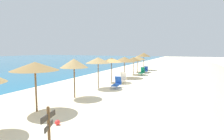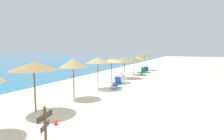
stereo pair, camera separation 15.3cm
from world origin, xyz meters
name	(u,v)px [view 1 (the left image)]	position (x,y,z in m)	size (l,w,h in m)	color
ground_plane	(118,84)	(0.00, 0.00, 0.00)	(160.00, 160.00, 0.00)	beige
dune_ridge	(198,79)	(0.11, -7.23, 1.02)	(41.60, 5.97, 2.05)	beige
beach_umbrella_1	(35,66)	(-9.49, 1.14, 2.55)	(2.60, 2.60, 2.80)	brown
beach_umbrella_2	(74,63)	(-6.09, 0.94, 2.50)	(2.00, 2.00, 2.83)	brown
beach_umbrella_3	(98,60)	(-2.41, 0.95, 2.52)	(2.23, 2.23, 2.79)	brown
beach_umbrella_4	(111,60)	(0.84, 1.08, 2.37)	(2.27, 2.27, 2.61)	brown
beach_umbrella_5	(124,59)	(4.38, 0.91, 2.28)	(2.69, 2.69, 2.59)	brown
beach_umbrella_6	(133,59)	(7.69, 0.77, 2.16)	(2.21, 2.21, 2.44)	brown
beach_umbrella_7	(138,58)	(10.80, 1.07, 2.19)	(2.47, 2.47, 2.50)	brown
beach_umbrella_8	(144,55)	(14.08, 0.92, 2.59)	(2.38, 2.38, 2.92)	brown
lounge_chair_0	(142,72)	(7.84, -0.40, 0.42)	(1.54, 0.61, 1.04)	#199972
lounge_chair_1	(117,83)	(-1.61, -0.51, 0.41)	(1.48, 0.69, 1.01)	blue
lounge_chair_2	(146,70)	(10.29, -0.37, 0.42)	(1.44, 0.78, 0.98)	blue
lounge_chair_3	(122,79)	(0.72, -0.14, 0.43)	(1.39, 0.70, 1.11)	white
wooden_signpost	(49,128)	(-12.86, -2.80, 1.04)	(0.83, 0.32, 1.73)	brown
beach_ball	(57,122)	(-10.54, -1.18, 0.12)	(0.24, 0.24, 0.24)	red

